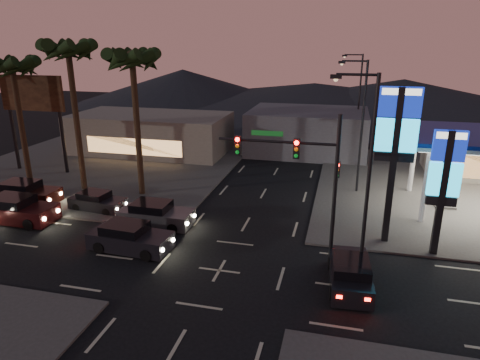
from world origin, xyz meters
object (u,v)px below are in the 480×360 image
(pylon_sign_tall, at_px, (396,135))
(car_lane_b_front, at_px, (155,215))
(car_lane_a_mid, at_px, (16,210))
(suv_station, at_px, (350,273))
(car_lane_a_front, at_px, (129,238))
(car_lane_b_mid, at_px, (97,202))
(traffic_signal_mast, at_px, (301,168))
(pylon_sign_short, at_px, (445,175))
(car_lane_b_rear, at_px, (24,193))

(pylon_sign_tall, distance_m, car_lane_b_front, 15.21)
(car_lane_a_mid, height_order, suv_station, car_lane_a_mid)
(car_lane_a_front, relative_size, car_lane_b_mid, 1.18)
(traffic_signal_mast, height_order, car_lane_b_front, traffic_signal_mast)
(car_lane_a_front, bearing_deg, car_lane_b_mid, 135.92)
(pylon_sign_tall, bearing_deg, car_lane_b_front, -175.85)
(traffic_signal_mast, relative_size, suv_station, 1.76)
(car_lane_a_mid, height_order, car_lane_b_front, car_lane_a_mid)
(car_lane_a_front, height_order, suv_station, car_lane_a_front)
(car_lane_a_front, xyz_separation_m, suv_station, (12.09, -0.91, -0.04))
(pylon_sign_tall, xyz_separation_m, car_lane_b_front, (-14.07, -1.02, -5.67))
(traffic_signal_mast, relative_size, car_lane_a_mid, 1.52)
(pylon_sign_short, distance_m, car_lane_a_mid, 26.02)
(pylon_sign_short, height_order, car_lane_b_front, pylon_sign_short)
(pylon_sign_short, distance_m, traffic_signal_mast, 7.69)
(traffic_signal_mast, relative_size, car_lane_a_front, 1.64)
(pylon_sign_tall, distance_m, car_lane_b_mid, 20.00)
(pylon_sign_short, xyz_separation_m, car_lane_a_mid, (-25.68, -1.60, -3.87))
(car_lane_a_front, relative_size, car_lane_a_mid, 0.93)
(pylon_sign_tall, distance_m, car_lane_a_mid, 23.99)
(car_lane_b_mid, distance_m, car_lane_b_rear, 5.84)
(car_lane_a_front, relative_size, car_lane_b_rear, 0.96)
(car_lane_b_rear, distance_m, suv_station, 23.69)
(pylon_sign_short, bearing_deg, car_lane_a_mid, -176.43)
(car_lane_b_front, bearing_deg, suv_station, -19.81)
(suv_station, bearing_deg, car_lane_b_mid, 161.27)
(traffic_signal_mast, xyz_separation_m, car_lane_a_front, (-9.34, -0.95, -4.51))
(car_lane_a_mid, relative_size, suv_station, 1.16)
(car_lane_a_mid, xyz_separation_m, suv_station, (21.19, -2.77, -0.10))
(traffic_signal_mast, bearing_deg, car_lane_b_rear, 169.18)
(pylon_sign_tall, relative_size, traffic_signal_mast, 1.12)
(car_lane_b_mid, bearing_deg, pylon_sign_tall, -1.33)
(car_lane_b_front, height_order, car_lane_b_rear, car_lane_b_rear)
(pylon_sign_tall, bearing_deg, car_lane_b_mid, 178.67)
(traffic_signal_mast, xyz_separation_m, car_lane_a_mid, (-18.44, 0.91, -4.44))
(car_lane_b_mid, bearing_deg, suv_station, -18.73)
(car_lane_b_rear, xyz_separation_m, suv_station, (22.99, -5.73, -0.07))
(car_lane_a_mid, bearing_deg, pylon_sign_short, 3.57)
(car_lane_a_mid, bearing_deg, car_lane_a_front, -11.52)
(pylon_sign_short, bearing_deg, car_lane_b_rear, 177.18)
(pylon_sign_short, relative_size, suv_station, 1.54)
(traffic_signal_mast, xyz_separation_m, car_lane_b_rear, (-20.24, 3.87, -4.47))
(car_lane_a_mid, relative_size, car_lane_b_rear, 1.04)
(traffic_signal_mast, distance_m, car_lane_b_front, 10.66)
(car_lane_b_mid, bearing_deg, car_lane_b_front, -16.12)
(suv_station, bearing_deg, car_lane_b_rear, 166.01)
(car_lane_a_front, bearing_deg, pylon_sign_short, 11.78)
(car_lane_b_mid, distance_m, suv_station, 18.11)
(pylon_sign_tall, bearing_deg, car_lane_a_front, -162.43)
(car_lane_b_rear, height_order, suv_station, car_lane_b_rear)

